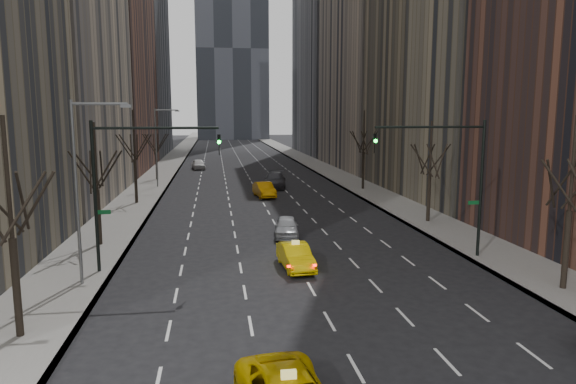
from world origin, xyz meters
name	(u,v)px	position (x,y,z in m)	size (l,w,h in m)	color
ground	(356,368)	(0.00, 0.00, 0.00)	(400.00, 400.00, 0.00)	black
sidewalk_left	(167,166)	(-12.25, 70.00, 0.07)	(4.50, 320.00, 0.15)	slate
sidewalk_right	(314,164)	(12.25, 70.00, 0.07)	(4.50, 320.00, 0.15)	slate
bld_left_far	(96,22)	(-21.50, 66.00, 22.00)	(14.00, 28.00, 44.00)	brown
bld_left_deep	(127,7)	(-21.50, 96.00, 30.00)	(14.00, 30.00, 60.00)	slate
bld_right_far	(382,6)	(21.50, 64.00, 25.00)	(14.00, 28.00, 50.00)	tan
bld_right_deep	(335,17)	(21.50, 95.00, 29.00)	(14.00, 30.00, 58.00)	slate
tree_lw_a	(13,240)	(-12.00, 4.00, 3.88)	(3.36, 3.50, 8.28)	black
tree_lw_b	(97,190)	(-12.00, 18.00, 3.72)	(3.36, 3.50, 7.82)	black
tree_lw_c	(135,162)	(-12.00, 34.00, 4.04)	(3.36, 3.50, 8.74)	black
tree_lw_d	(156,153)	(-12.00, 52.00, 3.56)	(3.36, 3.50, 7.36)	black
tree_rw_a	(569,212)	(12.00, 6.00, 3.88)	(3.36, 3.50, 8.28)	black
tree_rw_b	(430,176)	(12.00, 22.00, 3.72)	(3.36, 3.50, 7.82)	black
tree_rw_c	(364,154)	(12.00, 40.00, 4.04)	(3.36, 3.50, 8.74)	black
traffic_mast_left	(127,171)	(-9.11, 12.00, 5.49)	(6.69, 0.39, 8.00)	black
traffic_mast_right	(455,167)	(9.11, 12.00, 5.49)	(6.69, 0.39, 8.00)	black
streetlight_near	(83,174)	(-10.84, 10.00, 5.62)	(2.83, 0.22, 9.00)	slate
streetlight_far	(159,139)	(-10.84, 45.00, 5.62)	(2.83, 0.22, 9.00)	slate
taxi_sedan	(296,256)	(-0.23, 11.48, 0.68)	(1.44, 4.13, 1.36)	yellow
silver_sedan_ahead	(286,227)	(0.31, 19.04, 0.69)	(1.64, 4.06, 1.38)	#ACAEB4
far_taxi	(264,190)	(0.45, 36.56, 0.76)	(1.61, 4.62, 1.52)	orange
far_suv_grey	(275,180)	(2.34, 43.21, 0.88)	(2.47, 6.07, 1.76)	#333238
far_car_white	(198,164)	(-7.09, 65.14, 0.78)	(1.83, 4.56, 1.55)	white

